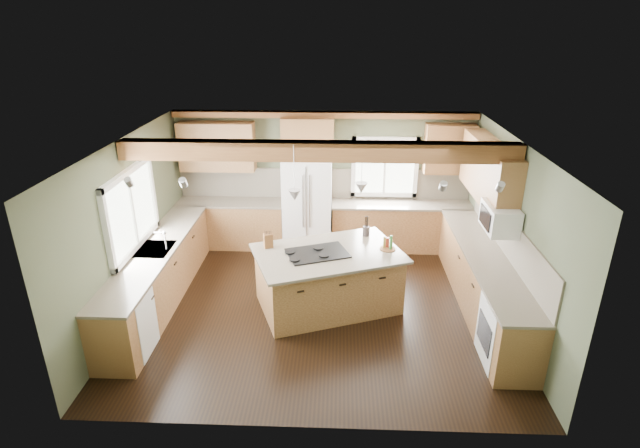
{
  "coord_description": "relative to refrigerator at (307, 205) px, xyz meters",
  "views": [
    {
      "loc": [
        0.29,
        -6.7,
        4.19
      ],
      "look_at": [
        0.01,
        0.3,
        1.27
      ],
      "focal_mm": 28.0,
      "sensor_mm": 36.0,
      "label": 1
    }
  ],
  "objects": [
    {
      "name": "island_top",
      "position": [
        0.44,
        -2.08,
        0.0
      ],
      "size": [
        2.49,
        2.03,
        0.04
      ],
      "primitive_type": "cube",
      "rotation": [
        0.0,
        0.0,
        0.36
      ],
      "color": "#4A4236",
      "rests_on": "island"
    },
    {
      "name": "pendant_right",
      "position": [
        0.92,
        -1.91,
        0.98
      ],
      "size": [
        0.18,
        0.18,
        0.16
      ],
      "primitive_type": "cone",
      "rotation": [
        3.14,
        0.0,
        0.0
      ],
      "color": "#B2B2B7",
      "rests_on": "ceiling"
    },
    {
      "name": "upper_cab_back_corner",
      "position": [
        2.6,
        0.21,
        1.05
      ],
      "size": [
        0.9,
        0.35,
        0.9
      ],
      "primitive_type": "cube",
      "color": "brown",
      "rests_on": "wall_back"
    },
    {
      "name": "ceiling",
      "position": [
        0.3,
        -2.12,
        1.7
      ],
      "size": [
        5.6,
        5.6,
        0.0
      ],
      "primitive_type": "plane",
      "rotation": [
        3.14,
        0.0,
        0.0
      ],
      "color": "silver",
      "rests_on": "wall_back"
    },
    {
      "name": "counter_left",
      "position": [
        -2.2,
        -2.07,
        0.0
      ],
      "size": [
        0.64,
        3.74,
        0.04
      ],
      "primitive_type": "cube",
      "color": "#4A4236",
      "rests_on": "base_cab_left"
    },
    {
      "name": "pendant_left",
      "position": [
        -0.03,
        -2.26,
        0.98
      ],
      "size": [
        0.18,
        0.18,
        0.16
      ],
      "primitive_type": "cone",
      "rotation": [
        3.14,
        0.0,
        0.0
      ],
      "color": "#B2B2B7",
      "rests_on": "ceiling"
    },
    {
      "name": "knife_block",
      "position": [
        -0.47,
        -1.95,
        0.13
      ],
      "size": [
        0.16,
        0.14,
        0.22
      ],
      "primitive_type": "cube",
      "rotation": [
        0.0,
        0.0,
        0.35
      ],
      "color": "brown",
      "rests_on": "island_top"
    },
    {
      "name": "counter_back_right",
      "position": [
        1.79,
        0.08,
        0.0
      ],
      "size": [
        2.66,
        0.64,
        0.04
      ],
      "primitive_type": "cube",
      "color": "#4A4236",
      "rests_on": "base_cab_back_right"
    },
    {
      "name": "wall_back",
      "position": [
        0.3,
        0.38,
        0.4
      ],
      "size": [
        5.6,
        0.0,
        5.6
      ],
      "primitive_type": "plane",
      "rotation": [
        1.57,
        0.0,
        0.0
      ],
      "color": "#4F553C",
      "rests_on": "ground"
    },
    {
      "name": "upper_cab_back_left",
      "position": [
        -1.69,
        0.21,
        1.05
      ],
      "size": [
        1.4,
        0.35,
        0.9
      ],
      "primitive_type": "cube",
      "color": "brown",
      "rests_on": "wall_back"
    },
    {
      "name": "sink",
      "position": [
        -2.2,
        -2.07,
        0.01
      ],
      "size": [
        0.5,
        0.65,
        0.03
      ],
      "primitive_type": "cube",
      "color": "#262628",
      "rests_on": "counter_left"
    },
    {
      "name": "cooktop",
      "position": [
        0.29,
        -2.14,
        0.03
      ],
      "size": [
        1.02,
        0.85,
        0.02
      ],
      "primitive_type": "cube",
      "rotation": [
        0.0,
        0.0,
        0.36
      ],
      "color": "black",
      "rests_on": "island_top"
    },
    {
      "name": "microwave",
      "position": [
        2.88,
        -2.17,
        0.65
      ],
      "size": [
        0.4,
        0.7,
        0.38
      ],
      "primitive_type": "cube",
      "color": "white",
      "rests_on": "wall_right"
    },
    {
      "name": "backsplash_back",
      "position": [
        0.3,
        0.36,
        0.31
      ],
      "size": [
        5.58,
        0.03,
        0.58
      ],
      "primitive_type": "cube",
      "color": "brown",
      "rests_on": "wall_back"
    },
    {
      "name": "dishwasher",
      "position": [
        -2.19,
        -3.37,
        -0.47
      ],
      "size": [
        0.6,
        0.6,
        0.84
      ],
      "primitive_type": "cube",
      "color": "white",
      "rests_on": "floor"
    },
    {
      "name": "floor",
      "position": [
        0.3,
        -2.12,
        -0.9
      ],
      "size": [
        5.6,
        5.6,
        0.0
      ],
      "primitive_type": "plane",
      "color": "black",
      "rests_on": "ground"
    },
    {
      "name": "ceiling_beam",
      "position": [
        0.3,
        -2.08,
        1.57
      ],
      "size": [
        5.55,
        0.26,
        0.26
      ],
      "primitive_type": "cube",
      "color": "brown",
      "rests_on": "ceiling"
    },
    {
      "name": "oven",
      "position": [
        2.79,
        -3.37,
        -0.47
      ],
      "size": [
        0.6,
        0.72,
        0.84
      ],
      "primitive_type": "cube",
      "color": "white",
      "rests_on": "floor"
    },
    {
      "name": "utensil_crock",
      "position": [
        1.04,
        -1.44,
        0.09
      ],
      "size": [
        0.15,
        0.15,
        0.15
      ],
      "primitive_type": "cylinder",
      "rotation": [
        0.0,
        0.0,
        0.43
      ],
      "color": "#3A322E",
      "rests_on": "island_top"
    },
    {
      "name": "refrigerator",
      "position": [
        0.0,
        0.0,
        0.0
      ],
      "size": [
        0.9,
        0.74,
        1.8
      ],
      "primitive_type": "cube",
      "color": "white",
      "rests_on": "floor"
    },
    {
      "name": "counter_back_left",
      "position": [
        -1.49,
        0.08,
        0.0
      ],
      "size": [
        2.06,
        0.64,
        0.04
      ],
      "primitive_type": "cube",
      "color": "#4A4236",
      "rests_on": "base_cab_back_left"
    },
    {
      "name": "base_cab_back_right",
      "position": [
        1.79,
        0.08,
        -0.46
      ],
      "size": [
        2.62,
        0.6,
        0.88
      ],
      "primitive_type": "cube",
      "color": "brown",
      "rests_on": "floor"
    },
    {
      "name": "base_cab_left",
      "position": [
        -2.2,
        -2.07,
        -0.46
      ],
      "size": [
        0.6,
        3.7,
        0.88
      ],
      "primitive_type": "cube",
      "color": "brown",
      "rests_on": "floor"
    },
    {
      "name": "upper_cab_right",
      "position": [
        2.92,
        -1.22,
        1.05
      ],
      "size": [
        0.35,
        2.2,
        0.9
      ],
      "primitive_type": "cube",
      "color": "brown",
      "rests_on": "wall_right"
    },
    {
      "name": "base_cab_back_left",
      "position": [
        -1.49,
        0.08,
        -0.46
      ],
      "size": [
        2.02,
        0.6,
        0.88
      ],
      "primitive_type": "cube",
      "color": "brown",
      "rests_on": "floor"
    },
    {
      "name": "base_cab_right",
      "position": [
        2.8,
        -2.07,
        -0.46
      ],
      "size": [
        0.6,
        3.7,
        0.88
      ],
      "primitive_type": "cube",
      "color": "brown",
      "rests_on": "floor"
    },
    {
      "name": "window_left",
      "position": [
        -2.48,
        -2.07,
        0.65
      ],
      "size": [
        0.04,
        1.6,
        1.05
      ],
      "primitive_type": "cube",
      "color": "white",
      "rests_on": "wall_left"
    },
    {
      "name": "backsplash_right",
      "position": [
        3.08,
        -2.07,
        0.31
      ],
      "size": [
        0.03,
        3.7,
        0.58
      ],
      "primitive_type": "cube",
      "color": "brown",
      "rests_on": "wall_right"
    },
    {
      "name": "soffit_trim",
      "position": [
        0.3,
        0.28,
        1.64
      ],
      "size": [
        5.55,
        0.2,
        0.1
      ],
      "primitive_type": "cube",
      "color": "brown",
      "rests_on": "ceiling"
    },
    {
      "name": "island",
      "position": [
        0.44,
        -2.08,
        -0.46
      ],
      "size": [
        2.32,
        1.86,
        0.88
      ],
      "primitive_type": "cube",
      "rotation": [
        0.0,
        0.0,
        0.36
      ],
      "color": "brown",
      "rests_on": "floor"
    },
    {
      "name": "counter_right",
      "position": [
        2.8,
        -2.07,
        0.0
      ],
      "size": [
        0.64,
        3.74,
        0.04
      ],
      "primitive_type": "cube",
      "color": "#4A4236",
      "rests_on": "base_cab_right"
    },
    {
      "name": "upper_cab_over_fridge",
      "position": [
        -0.0,
        0.21,
        1.25
      ],
      "size": [
        0.96,
        0.35,
        0.7
      ],
      "primitive_type": "cube",
      "color": "brown",
      "rests_on": "wall_back"
    },
    {
      "name": "faucet",
      "position": [
        -2.02,
        -2.07,
        0.15
      ],
      "size": [
        0.02,
        0.02,
        0.28
      ],
      "primitive_type": "cylinder",
      "color": "#B2B2B7",
      "rests_on": "sink"
    },
    {
      "name": "wall_left",
      "position": [
        -2.5,
        -2.12,
        0.4
      ],
      "size": [
        0.0,
        5.0,
        5.0
      ],
      "primitive_type": "plane",
      "rotation": [
        1.57,
        0.0,
        1.57
      ],
      "color": "#4F553C",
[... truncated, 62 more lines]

